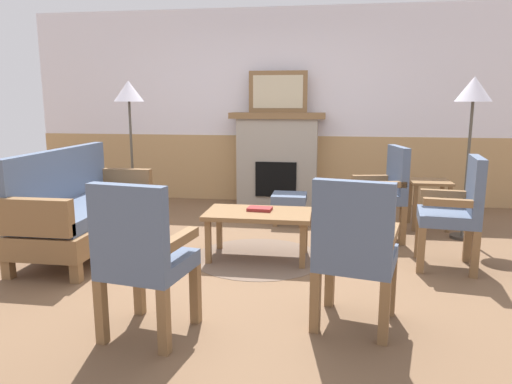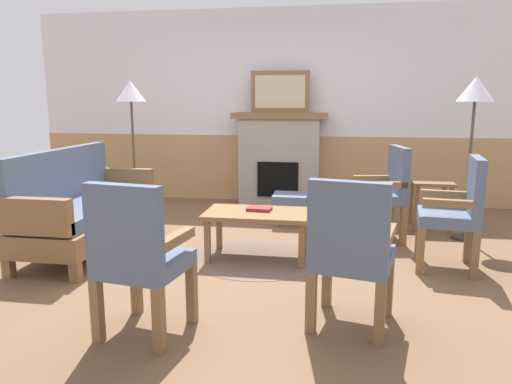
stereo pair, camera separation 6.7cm
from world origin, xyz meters
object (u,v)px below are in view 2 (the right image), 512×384
Objects in this scene: side_table at (431,191)px; book_on_table at (259,209)px; armchair_by_window_left at (457,208)px; armchair_front_center at (351,248)px; floor_lamp_by_couch at (131,100)px; footstool at (290,200)px; armchair_near_fireplace at (385,189)px; fireplace at (279,158)px; coffee_table at (258,217)px; armchair_front_left at (138,253)px; floor_lamp_by_chairs at (475,100)px; framed_picture at (280,92)px; couch at (86,209)px.

book_on_table is at bearing -143.55° from side_table.
armchair_by_window_left is 1.00× the size of armchair_front_center.
armchair_front_center is 3.84m from floor_lamp_by_couch.
book_on_table is 1.72m from armchair_by_window_left.
side_table is 3.72m from floor_lamp_by_couch.
floor_lamp_by_couch is at bearing 179.28° from side_table.
footstool is 1.16m from armchair_near_fireplace.
fireplace is 1.35× the size of coffee_table.
book_on_table is 0.22× the size of armchair_front_center.
armchair_near_fireplace is at bearing 55.08° from armchair_front_left.
side_table is at bearing 125.06° from floor_lamp_by_chairs.
armchair_near_fireplace is 2.13m from armchair_front_center.
framed_picture is at bearing 90.00° from fireplace.
footstool is 0.41× the size of armchair_by_window_left.
fireplace reaches higher than coffee_table.
footstool is 1.60m from side_table.
armchair_by_window_left is at bearing -0.48° from couch.
armchair_front_center is at bearing -27.43° from couch.
armchair_front_center reaches higher than book_on_table.
coffee_table is at bearing -142.61° from side_table.
floor_lamp_by_chairs is at bearing -9.88° from footstool.
footstool is at bearing -3.29° from floor_lamp_by_couch.
floor_lamp_by_chairs is (2.52, 2.56, 0.91)m from armchair_front_left.
fireplace is at bearing 84.36° from armchair_front_left.
armchair_by_window_left is at bearing -92.15° from side_table.
fireplace reaches higher than footstool.
framed_picture is at bearing 84.36° from armchair_front_left.
floor_lamp_by_chairs is (1.25, 2.24, 0.91)m from armchair_front_center.
armchair_by_window_left is at bearing -108.64° from floor_lamp_by_chairs.
armchair_near_fireplace is (1.21, 0.81, 0.15)m from coffee_table.
couch is (-1.63, -2.35, -0.26)m from fireplace.
framed_picture is 1.45× the size of side_table.
fireplace is 0.72× the size of couch.
framed_picture is (0.00, 0.00, 0.91)m from fireplace.
floor_lamp_by_couch is at bearing 168.87° from armchair_near_fireplace.
coffee_table is 4.39× the size of book_on_table.
armchair_near_fireplace is (1.29, -1.56, -1.02)m from framed_picture.
armchair_front_center is at bearing -76.55° from footstool.
side_table is (0.05, 1.37, -0.10)m from armchair_by_window_left.
side_table is at bearing 21.01° from couch.
side_table is (1.85, -1.02, -0.22)m from fireplace.
framed_picture is 0.44× the size of couch.
armchair_near_fireplace is at bearing 122.05° from armchair_by_window_left.
side_table is (1.85, -1.02, -1.13)m from framed_picture.
armchair_near_fireplace reaches higher than side_table.
couch reaches higher than book_on_table.
armchair_near_fireplace is at bearing 78.79° from armchair_front_center.
framed_picture is 2.00× the size of footstool.
floor_lamp_by_chairs reaches higher than armchair_by_window_left.
armchair_near_fireplace reaches higher than footstool.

